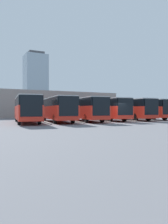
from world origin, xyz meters
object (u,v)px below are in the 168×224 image
at_px(bus_0, 145,109).
at_px(bus_3, 85,108).
at_px(bus_2, 106,109).
at_px(bus_1, 129,109).
at_px(bus_4, 57,108).
at_px(bus_5, 27,108).

xyz_separation_m(bus_0, bus_3, (12.20, 1.06, 0.00)).
bearing_deg(bus_3, bus_0, -167.61).
bearing_deg(bus_2, bus_0, -170.23).
distance_m(bus_0, bus_1, 4.13).
relative_size(bus_0, bus_1, 1.00).
height_order(bus_0, bus_4, same).
xyz_separation_m(bus_2, bus_4, (8.13, 0.62, 0.00)).
height_order(bus_2, bus_5, same).
height_order(bus_2, bus_3, same).
bearing_deg(bus_3, bus_2, -162.44).
height_order(bus_2, bus_4, same).
distance_m(bus_3, bus_4, 4.07).
relative_size(bus_1, bus_5, 1.00).
distance_m(bus_0, bus_2, 8.14).
relative_size(bus_0, bus_5, 1.00).
xyz_separation_m(bus_0, bus_1, (4.07, 0.73, 0.00)).
bearing_deg(bus_4, bus_2, -168.21).
relative_size(bus_1, bus_2, 1.00).
height_order(bus_0, bus_1, same).
bearing_deg(bus_2, bus_3, 17.56).
bearing_deg(bus_2, bus_1, -178.09).
height_order(bus_1, bus_2, same).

